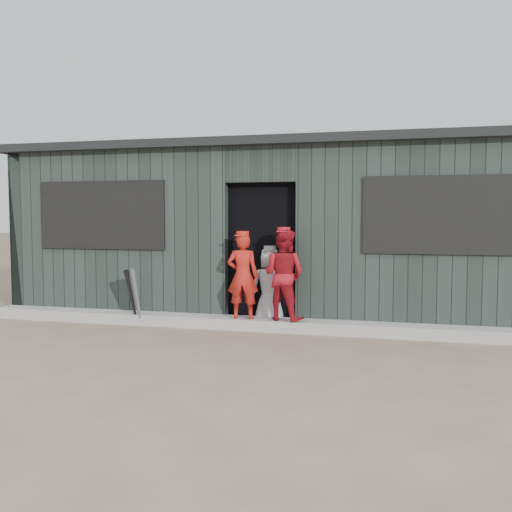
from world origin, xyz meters
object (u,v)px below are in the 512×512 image
(bat_left, at_px, (137,298))
(bat_mid, at_px, (137,297))
(player_red_left, at_px, (243,276))
(player_grey_back, at_px, (270,287))
(player_red_right, at_px, (284,275))
(dugout, at_px, (282,231))
(bat_right, at_px, (132,298))

(bat_left, bearing_deg, bat_mid, -64.18)
(player_red_left, height_order, player_grey_back, player_red_left)
(player_red_left, relative_size, player_red_right, 0.95)
(bat_left, bearing_deg, player_grey_back, 11.57)
(player_grey_back, bearing_deg, dugout, -88.79)
(player_grey_back, relative_size, dugout, 0.13)
(bat_left, relative_size, bat_mid, 0.92)
(bat_mid, distance_m, dugout, 2.68)
(bat_right, xyz_separation_m, player_red_left, (1.56, 0.17, 0.33))
(bat_right, relative_size, dugout, 0.10)
(bat_right, height_order, player_red_left, player_red_left)
(bat_left, xyz_separation_m, player_red_left, (1.54, 0.05, 0.34))
(bat_right, relative_size, player_red_right, 0.69)
(player_red_right, bearing_deg, bat_right, 22.74)
(bat_mid, bearing_deg, bat_right, 168.09)
(player_red_left, xyz_separation_m, player_grey_back, (0.30, 0.32, -0.18))
(bat_left, relative_size, dugout, 0.09)
(bat_left, distance_m, dugout, 2.64)
(bat_mid, xyz_separation_m, player_red_right, (2.03, 0.23, 0.34))
(player_red_left, xyz_separation_m, dugout, (0.18, 1.74, 0.56))
(bat_right, bearing_deg, player_red_right, 5.83)
(bat_right, xyz_separation_m, player_grey_back, (1.86, 0.50, 0.15))
(player_grey_back, bearing_deg, bat_left, 7.81)
(bat_mid, relative_size, dugout, 0.10)
(player_red_right, relative_size, player_grey_back, 1.11)
(player_red_right, xyz_separation_m, dugout, (-0.38, 1.70, 0.53))
(bat_left, height_order, player_red_right, player_red_right)
(bat_right, bearing_deg, bat_left, 80.91)
(bat_left, height_order, bat_right, bat_right)
(player_red_left, bearing_deg, bat_mid, 0.37)
(bat_left, xyz_separation_m, bat_right, (-0.02, -0.12, 0.02))
(bat_left, distance_m, bat_mid, 0.16)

